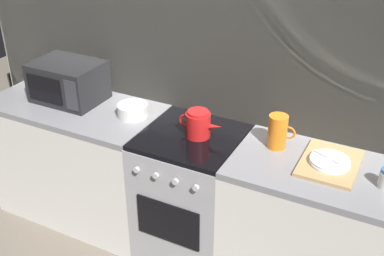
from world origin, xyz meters
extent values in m
plane|color=#6B6054|center=(0.00, 0.00, 0.00)|extent=(8.00, 8.00, 0.00)
cube|color=#B2AD9E|center=(0.00, 0.33, 1.20)|extent=(3.60, 0.05, 2.40)
cube|color=silver|center=(0.00, 0.30, 1.20)|extent=(3.58, 0.01, 2.39)
cube|color=silver|center=(-0.90, 0.00, 0.43)|extent=(1.20, 0.60, 0.86)
cube|color=gray|center=(-0.90, 0.00, 0.88)|extent=(1.20, 0.60, 0.04)
cube|color=#9E9EA3|center=(0.00, 0.00, 0.43)|extent=(0.60, 0.60, 0.87)
cube|color=black|center=(0.00, 0.00, 0.89)|extent=(0.59, 0.59, 0.03)
cube|color=black|center=(0.00, -0.30, 0.45)|extent=(0.42, 0.01, 0.28)
cylinder|color=#B7B7BC|center=(-0.19, -0.32, 0.78)|extent=(0.04, 0.02, 0.04)
cylinder|color=#B7B7BC|center=(-0.06, -0.32, 0.78)|extent=(0.04, 0.02, 0.04)
cylinder|color=#B7B7BC|center=(0.06, -0.32, 0.78)|extent=(0.04, 0.02, 0.04)
cylinder|color=#B7B7BC|center=(0.19, -0.32, 0.78)|extent=(0.04, 0.02, 0.04)
cube|color=silver|center=(0.90, 0.00, 0.43)|extent=(1.20, 0.60, 0.86)
cube|color=gray|center=(0.90, 0.00, 0.88)|extent=(1.20, 0.60, 0.04)
cube|color=black|center=(-0.97, 0.06, 1.04)|extent=(0.46, 0.34, 0.27)
cube|color=black|center=(-1.03, -0.11, 1.04)|extent=(0.28, 0.01, 0.17)
cube|color=#333338|center=(-0.81, -0.11, 1.04)|extent=(0.09, 0.01, 0.21)
cylinder|color=red|center=(0.04, 0.01, 0.98)|extent=(0.15, 0.15, 0.15)
cylinder|color=red|center=(0.04, 0.01, 1.06)|extent=(0.13, 0.13, 0.02)
cone|color=red|center=(0.15, 0.01, 0.99)|extent=(0.10, 0.04, 0.05)
torus|color=red|center=(-0.04, 0.01, 0.98)|extent=(0.08, 0.01, 0.08)
cylinder|color=silver|center=(-0.45, 0.05, 0.94)|extent=(0.20, 0.20, 0.08)
cylinder|color=orange|center=(0.50, 0.11, 1.00)|extent=(0.11, 0.11, 0.20)
torus|color=orange|center=(0.56, 0.11, 1.01)|extent=(0.08, 0.01, 0.08)
cube|color=tan|center=(0.82, 0.06, 0.91)|extent=(0.30, 0.40, 0.02)
cylinder|color=silver|center=(0.82, 0.04, 0.93)|extent=(0.22, 0.22, 0.01)
cylinder|color=silver|center=(0.82, 0.04, 0.94)|extent=(0.21, 0.21, 0.01)
cylinder|color=silver|center=(0.84, 0.04, 0.95)|extent=(0.16, 0.07, 0.01)
cube|color=silver|center=(0.80, 0.05, 0.95)|extent=(0.16, 0.09, 0.00)
camera|label=1|loc=(1.13, -2.20, 2.33)|focal=44.47mm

